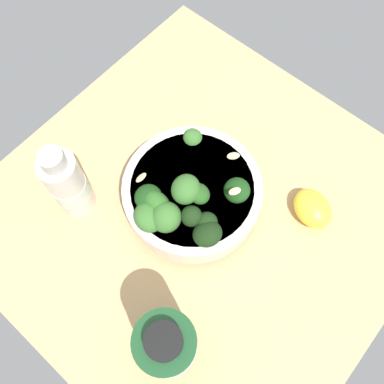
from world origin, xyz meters
TOP-DOWN VIEW (x-y plane):
  - ground_plane at (0.00, 0.00)cm, footprint 58.56×58.56cm
  - bowl_of_broccoli at (1.69, 0.63)cm, footprint 19.72×20.47cm
  - lemon_wedge at (-12.56, -10.09)cm, footprint 7.75×6.97cm
  - bottle_tall at (-9.72, 17.69)cm, footprint 6.76×6.76cm
  - bottle_short at (14.79, 11.10)cm, footprint 5.20×5.20cm

SIDE VIEW (x-z plane):
  - ground_plane at x=0.00cm, z-range -3.43..0.00cm
  - lemon_wedge at x=-12.56cm, z-range 0.00..3.84cm
  - bowl_of_broccoli at x=1.69cm, z-range -1.18..9.32cm
  - bottle_short at x=14.79cm, z-range -0.99..13.73cm
  - bottle_tall at x=-9.72cm, z-range -0.42..16.14cm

